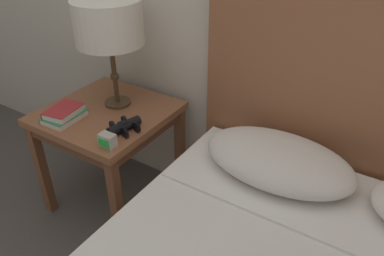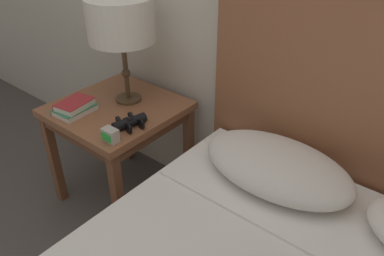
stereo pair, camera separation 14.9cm
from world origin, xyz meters
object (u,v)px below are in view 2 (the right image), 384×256
at_px(book_stacked_on_top, 74,104).
at_px(binoculars_pair, 130,122).
at_px(table_lamp, 121,21).
at_px(book_on_nightstand, 75,110).
at_px(nightstand, 118,119).
at_px(alarm_clock, 110,135).

relative_size(book_stacked_on_top, binoculars_pair, 1.12).
relative_size(table_lamp, book_on_nightstand, 2.68).
distance_m(nightstand, table_lamp, 0.49).
xyz_separation_m(nightstand, book_stacked_on_top, (-0.11, -0.17, 0.12)).
bearing_deg(table_lamp, book_on_nightstand, -112.81).
xyz_separation_m(table_lamp, binoculars_pair, (0.20, -0.17, -0.38)).
bearing_deg(nightstand, book_on_nightstand, -121.85).
relative_size(nightstand, alarm_clock, 8.29).
relative_size(nightstand, table_lamp, 1.14).
xyz_separation_m(nightstand, alarm_clock, (0.22, -0.23, 0.11)).
distance_m(binoculars_pair, alarm_clock, 0.14).
distance_m(table_lamp, book_on_nightstand, 0.47).
bearing_deg(book_on_nightstand, binoculars_pair, 14.28).
bearing_deg(nightstand, binoculars_pair, -24.89).
bearing_deg(table_lamp, alarm_clock, -53.97).
height_order(book_on_nightstand, alarm_clock, alarm_clock).
bearing_deg(binoculars_pair, alarm_clock, -79.16).
bearing_deg(binoculars_pair, book_stacked_on_top, -166.52).
bearing_deg(binoculars_pair, book_on_nightstand, -165.72).
height_order(table_lamp, book_stacked_on_top, table_lamp).
bearing_deg(table_lamp, book_stacked_on_top, -113.53).
bearing_deg(book_stacked_on_top, nightstand, 57.05).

